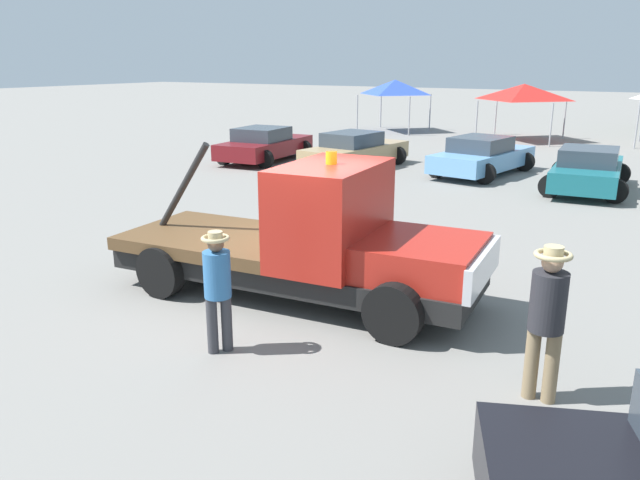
{
  "coord_description": "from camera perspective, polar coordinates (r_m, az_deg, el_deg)",
  "views": [
    {
      "loc": [
        5.41,
        -8.41,
        3.86
      ],
      "look_at": [
        0.5,
        0.0,
        1.05
      ],
      "focal_mm": 35.0,
      "sensor_mm": 36.0,
      "label": 1
    }
  ],
  "objects": [
    {
      "name": "ground_plane",
      "position": [
        10.72,
        -2.32,
        -5.03
      ],
      "size": [
        160.0,
        160.0,
        0.0
      ],
      "primitive_type": "plane",
      "color": "gray"
    },
    {
      "name": "tow_truck",
      "position": [
        10.23,
        -0.43,
        -0.3
      ],
      "size": [
        6.4,
        2.68,
        2.51
      ],
      "rotation": [
        0.0,
        0.0,
        0.08
      ],
      "color": "black",
      "rests_on": "ground"
    },
    {
      "name": "person_near_truck",
      "position": [
        7.58,
        20.06,
        -6.17
      ],
      "size": [
        0.42,
        0.42,
        1.89
      ],
      "rotation": [
        0.0,
        0.0,
        1.59
      ],
      "color": "#847051",
      "rests_on": "ground"
    },
    {
      "name": "person_at_hood",
      "position": [
        8.46,
        -9.36,
        -3.82
      ],
      "size": [
        0.38,
        0.38,
        1.71
      ],
      "rotation": [
        0.0,
        0.0,
        2.5
      ],
      "color": "#38383D",
      "rests_on": "ground"
    },
    {
      "name": "parked_car_maroon",
      "position": [
        25.03,
        -5.11,
        8.68
      ],
      "size": [
        2.75,
        4.73,
        1.34
      ],
      "rotation": [
        0.0,
        0.0,
        1.65
      ],
      "color": "maroon",
      "rests_on": "ground"
    },
    {
      "name": "parked_car_tan",
      "position": [
        23.33,
        3.2,
        8.17
      ],
      "size": [
        2.78,
        4.93,
        1.34
      ],
      "rotation": [
        0.0,
        0.0,
        1.43
      ],
      "color": "tan",
      "rests_on": "ground"
    },
    {
      "name": "parked_car_skyblue",
      "position": [
        22.6,
        14.61,
        7.43
      ],
      "size": [
        2.96,
        4.95,
        1.34
      ],
      "rotation": [
        0.0,
        0.0,
        1.4
      ],
      "color": "#669ED1",
      "rests_on": "ground"
    },
    {
      "name": "parked_car_teal",
      "position": [
        20.76,
        23.27,
        5.9
      ],
      "size": [
        2.6,
        4.64,
        1.34
      ],
      "rotation": [
        0.0,
        0.0,
        1.64
      ],
      "color": "#196670",
      "rests_on": "ground"
    },
    {
      "name": "canopy_tent_blue",
      "position": [
        35.83,
        6.88,
        13.71
      ],
      "size": [
        3.15,
        3.15,
        2.83
      ],
      "color": "#9E9EA3",
      "rests_on": "ground"
    },
    {
      "name": "canopy_tent_red",
      "position": [
        33.03,
        18.15,
        12.74
      ],
      "size": [
        3.57,
        3.57,
        2.75
      ],
      "color": "#9E9EA3",
      "rests_on": "ground"
    }
  ]
}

